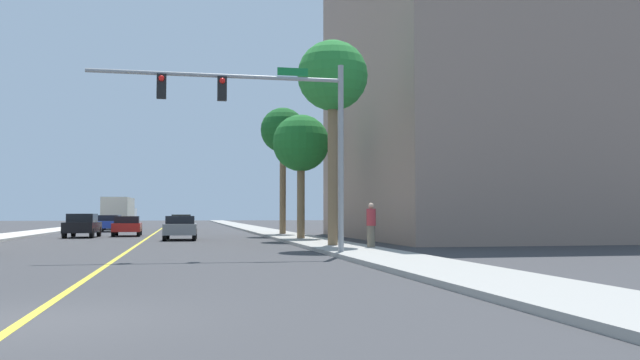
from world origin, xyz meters
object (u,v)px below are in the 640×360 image
traffic_signal_mast (270,116)px  palm_near (333,79)px  car_blue (109,223)px  pedestrian (371,225)px  palm_far (283,132)px  car_red (127,226)px  car_black (82,225)px  car_yellow (181,222)px  delivery_truck (119,212)px  palm_mid (301,145)px  car_gray (181,227)px

traffic_signal_mast → palm_near: (3.36, 4.80, 2.41)m
car_blue → pedestrian: bearing=-64.2°
palm_far → car_red: size_ratio=2.10×
car_black → car_yellow: size_ratio=0.92×
palm_near → car_yellow: bearing=101.5°
pedestrian → car_yellow: bearing=74.5°
palm_far → car_blue: bearing=133.4°
car_black → delivery_truck: size_ratio=0.47×
car_black → palm_far: bearing=3.1°
palm_mid → car_black: size_ratio=1.73×
car_yellow → pedestrian: bearing=-77.0°
palm_near → car_yellow: size_ratio=2.07×
car_red → pedestrian: size_ratio=2.28×
car_yellow → palm_mid: bearing=-74.2°
palm_far → delivery_truck: (-12.66, 22.51, -5.39)m
delivery_truck → palm_near: bearing=-70.3°
car_blue → car_red: car_blue is taller
car_yellow → delivery_truck: 9.09m
palm_mid → car_black: bearing=148.1°
car_blue → car_black: 13.65m
car_gray → car_blue: 19.78m
pedestrian → palm_near: bearing=90.5°
palm_mid → car_red: (-10.02, 9.94, -4.64)m
car_red → car_black: bearing=-141.9°
palm_mid → car_red: size_ratio=1.68×
palm_mid → car_yellow: size_ratio=1.59×
palm_near → car_gray: size_ratio=2.17×
traffic_signal_mast → palm_far: size_ratio=1.04×
palm_mid → car_blue: (-12.41, 21.47, -4.62)m
traffic_signal_mast → delivery_truck: 44.67m
palm_far → car_gray: size_ratio=2.09×
delivery_truck → car_gray: bearing=-76.0°
traffic_signal_mast → palm_mid: size_ratio=1.30×
traffic_signal_mast → palm_far: 21.52m
traffic_signal_mast → palm_mid: palm_mid is taller
pedestrian → traffic_signal_mast: bearing=-176.7°
traffic_signal_mast → pedestrian: traffic_signal_mast is taller
traffic_signal_mast → car_blue: bearing=104.6°
palm_mid → delivery_truck: size_ratio=0.81×
car_blue → car_red: bearing=-75.6°
car_yellow → delivery_truck: (-5.91, 6.85, 0.87)m
traffic_signal_mast → car_gray: size_ratio=2.17×
delivery_truck → pedestrian: delivery_truck is taller
traffic_signal_mast → palm_near: 6.33m
palm_near → palm_mid: (0.05, 8.16, -2.01)m
car_black → traffic_signal_mast: bearing=-64.6°
car_gray → car_yellow: 21.23m
traffic_signal_mast → car_blue: (-8.99, 34.43, -4.22)m
palm_far → car_black: 14.22m
palm_mid → car_red: palm_mid is taller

